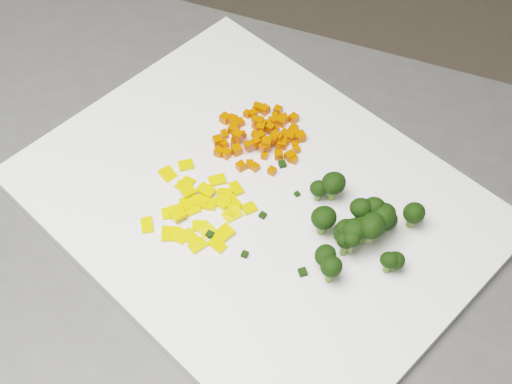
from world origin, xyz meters
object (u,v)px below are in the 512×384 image
(counter_block, at_px, (226,377))
(broccoli_pile, at_px, (360,221))
(pepper_pile, at_px, (197,202))
(carrot_pile, at_px, (259,134))
(cutting_board, at_px, (256,201))

(counter_block, relative_size, broccoli_pile, 7.26)
(pepper_pile, height_order, broccoli_pile, broccoli_pile)
(carrot_pile, xyz_separation_m, pepper_pile, (-0.04, -0.11, -0.01))
(counter_block, xyz_separation_m, cutting_board, (0.04, 0.03, 0.46))
(cutting_board, height_order, carrot_pile, carrot_pile)
(counter_block, bearing_deg, pepper_pile, 171.96)
(carrot_pile, relative_size, broccoli_pile, 0.83)
(broccoli_pile, bearing_deg, counter_block, -174.33)
(counter_block, xyz_separation_m, pepper_pile, (-0.02, 0.00, 0.47))
(cutting_board, xyz_separation_m, pepper_pile, (-0.06, -0.03, 0.01))
(counter_block, height_order, carrot_pile, carrot_pile)
(cutting_board, distance_m, carrot_pile, 0.08)
(counter_block, relative_size, carrot_pile, 8.71)
(carrot_pile, bearing_deg, pepper_pile, -108.82)
(cutting_board, relative_size, broccoli_pile, 3.75)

